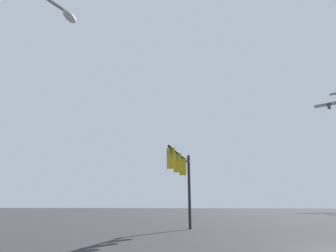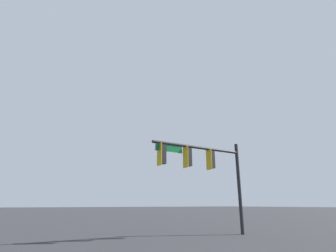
# 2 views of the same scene
# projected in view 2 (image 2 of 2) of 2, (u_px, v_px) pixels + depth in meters

# --- Properties ---
(signal_pole_near) EXTENTS (6.66, 0.61, 5.82)m
(signal_pole_near) POSITION_uv_depth(u_px,v_px,m) (205.00, 164.00, 16.32)
(signal_pole_near) COLOR black
(signal_pole_near) RESTS_ON ground_plane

